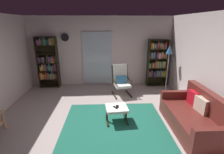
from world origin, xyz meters
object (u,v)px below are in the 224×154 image
bookshelf_near_sofa (157,62)px  cell_phone (117,106)px  bookshelf_near_tv (48,62)px  wall_clock (65,37)px  tv_remote (115,107)px  lounge_armchair (121,79)px  leather_sofa (195,117)px  floor_lamp_by_shelf (169,53)px  ottoman (117,109)px

bookshelf_near_sofa → cell_phone: 3.05m
bookshelf_near_tv → wall_clock: bearing=11.0°
bookshelf_near_tv → cell_phone: size_ratio=13.56×
tv_remote → bookshelf_near_sofa: bearing=24.9°
bookshelf_near_sofa → lounge_armchair: size_ratio=1.74×
tv_remote → cell_phone: size_ratio=1.03×
lounge_armchair → tv_remote: (-0.30, -1.71, -0.14)m
leather_sofa → floor_lamp_by_shelf: (0.15, 2.29, 1.06)m
wall_clock → ottoman: bearing=-56.9°
leather_sofa → tv_remote: size_ratio=12.59×
bookshelf_near_sofa → floor_lamp_by_shelf: bookshelf_near_sofa is taller
bookshelf_near_sofa → cell_phone: bookshelf_near_sofa is taller
leather_sofa → ottoman: size_ratio=3.20×
bookshelf_near_tv → tv_remote: (2.36, -2.55, -0.56)m
lounge_armchair → wall_clock: bearing=153.8°
bookshelf_near_tv → lounge_armchair: size_ratio=1.86×
cell_phone → lounge_armchair: bearing=87.3°
leather_sofa → lounge_armchair: (-1.50, 2.06, 0.22)m
bookshelf_near_tv → bookshelf_near_sofa: bearing=-0.2°
cell_phone → ottoman: bearing=-136.2°
tv_remote → wall_clock: wall_clock is taller
ottoman → cell_phone: cell_phone is taller
bookshelf_near_sofa → ottoman: 3.08m
leather_sofa → ottoman: 1.80m
leather_sofa → lounge_armchair: 2.56m
bookshelf_near_sofa → tv_remote: bearing=-124.4°
bookshelf_near_sofa → tv_remote: 3.12m
bookshelf_near_sofa → ottoman: bearing=-124.3°
bookshelf_near_sofa → leather_sofa: size_ratio=0.98×
cell_phone → floor_lamp_by_shelf: size_ratio=0.09×
wall_clock → lounge_armchair: bearing=-26.2°
leather_sofa → cell_phone: 1.79m
leather_sofa → wall_clock: bearing=138.9°
ottoman → tv_remote: bearing=-133.2°
bookshelf_near_sofa → wall_clock: size_ratio=6.14×
bookshelf_near_sofa → leather_sofa: 2.96m
bookshelf_near_tv → leather_sofa: size_ratio=1.05×
bookshelf_near_sofa → wall_clock: (-3.43, 0.15, 0.91)m
bookshelf_near_tv → bookshelf_near_sofa: 4.10m
floor_lamp_by_shelf → wall_clock: wall_clock is taller
leather_sofa → ottoman: leather_sofa is taller
tv_remote → floor_lamp_by_shelf: 2.90m
cell_phone → wall_clock: 3.48m
floor_lamp_by_shelf → leather_sofa: bearing=-93.7°
lounge_armchair → wall_clock: wall_clock is taller
ottoman → tv_remote: 0.09m
bookshelf_near_tv → ottoman: size_ratio=3.36×
ottoman → lounge_armchair: bearing=81.2°
lounge_armchair → floor_lamp_by_shelf: (1.64, 0.22, 0.83)m
lounge_armchair → ottoman: 1.70m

